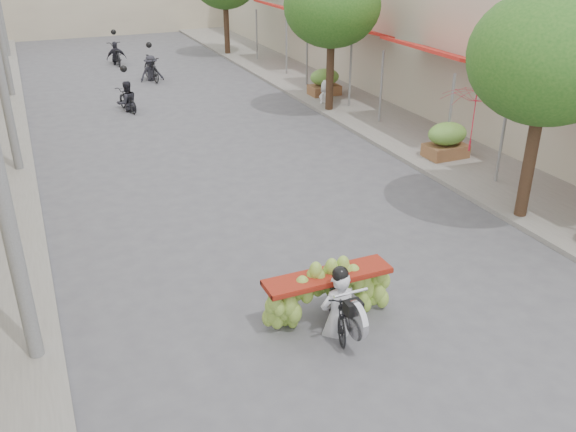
{
  "coord_description": "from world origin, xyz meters",
  "views": [
    {
      "loc": [
        -4.82,
        -5.78,
        6.31
      ],
      "look_at": [
        -0.5,
        4.22,
        1.1
      ],
      "focal_mm": 38.0,
      "sensor_mm": 36.0,
      "label": 1
    }
  ],
  "objects": [
    {
      "name": "produce_crate_mid",
      "position": [
        6.2,
        8.0,
        0.71
      ],
      "size": [
        1.2,
        0.88,
        1.16
      ],
      "color": "brown",
      "rests_on": "ground"
    },
    {
      "name": "pedestrian",
      "position": [
        5.79,
        14.98,
        0.96
      ],
      "size": [
        0.96,
        0.81,
        1.67
      ],
      "rotation": [
        0.0,
        0.0,
        3.6
      ],
      "color": "silver",
      "rests_on": "ground"
    },
    {
      "name": "street_tree_near",
      "position": [
        5.4,
        4.0,
        3.78
      ],
      "size": [
        3.4,
        3.4,
        5.25
      ],
      "color": "#3A2719",
      "rests_on": "ground"
    },
    {
      "name": "market_umbrella",
      "position": [
        6.06,
        6.77,
        2.5
      ],
      "size": [
        2.03,
        2.03,
        1.79
      ],
      "rotation": [
        0.0,
        0.0,
        -0.03
      ],
      "color": "red",
      "rests_on": "ground"
    },
    {
      "name": "bg_motorbike_c",
      "position": [
        -0.44,
        25.95,
        0.77
      ],
      "size": [
        0.97,
        1.81,
        1.95
      ],
      "color": "black",
      "rests_on": "ground"
    },
    {
      "name": "bg_motorbike_b",
      "position": [
        0.41,
        21.68,
        0.82
      ],
      "size": [
        1.11,
        1.96,
        1.95
      ],
      "color": "black",
      "rests_on": "ground"
    },
    {
      "name": "sidewalk_right",
      "position": [
        7.0,
        15.0,
        0.06
      ],
      "size": [
        4.0,
        60.0,
        0.12
      ],
      "primitive_type": "cube",
      "color": "gray",
      "rests_on": "ground"
    },
    {
      "name": "ground",
      "position": [
        0.0,
        0.0,
        0.0
      ],
      "size": [
        120.0,
        120.0,
        0.0
      ],
      "primitive_type": "plane",
      "color": "#4F4E53",
      "rests_on": "ground"
    },
    {
      "name": "banana_motorbike",
      "position": [
        -0.64,
        1.96,
        0.73
      ],
      "size": [
        2.27,
        1.76,
        2.19
      ],
      "color": "black",
      "rests_on": "ground"
    },
    {
      "name": "bg_motorbike_a",
      "position": [
        -1.46,
        17.14,
        0.77
      ],
      "size": [
        0.87,
        1.55,
        1.95
      ],
      "color": "black",
      "rests_on": "ground"
    },
    {
      "name": "shophouse_row_right",
      "position": [
        11.99,
        14.0,
        3.0
      ],
      "size": [
        9.77,
        40.0,
        6.0
      ],
      "color": "#B7AF98",
      "rests_on": "ground"
    },
    {
      "name": "produce_crate_far",
      "position": [
        6.2,
        16.0,
        0.71
      ],
      "size": [
        1.2,
        0.88,
        1.16
      ],
      "color": "brown",
      "rests_on": "ground"
    },
    {
      "name": "street_tree_mid",
      "position": [
        5.4,
        14.0,
        3.78
      ],
      "size": [
        3.4,
        3.4,
        5.25
      ],
      "color": "#3A2719",
      "rests_on": "ground"
    }
  ]
}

